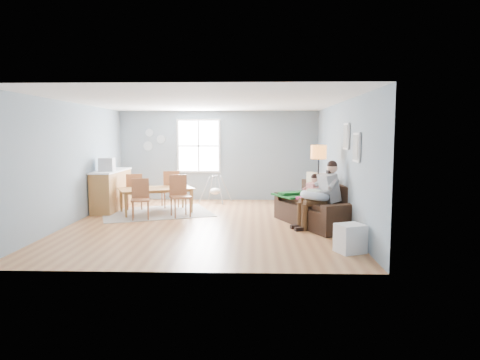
{
  "coord_description": "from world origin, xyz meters",
  "views": [
    {
      "loc": [
        1.07,
        -9.47,
        1.97
      ],
      "look_at": [
        0.77,
        -0.2,
        1.0
      ],
      "focal_mm": 32.0,
      "sensor_mm": 36.0,
      "label": 1
    }
  ],
  "objects_px": {
    "floor_lamp": "(319,159)",
    "chair_ne": "(171,186)",
    "chair_se": "(179,193)",
    "chair_sw": "(140,196)",
    "monitor": "(107,165)",
    "baby_swing": "(215,191)",
    "father": "(322,192)",
    "storage_cube": "(350,238)",
    "toddler": "(311,190)",
    "dining_table": "(156,200)",
    "counter": "(112,190)",
    "sofa": "(319,211)",
    "chair_nw": "(134,189)"
  },
  "relations": [
    {
      "from": "father",
      "to": "storage_cube",
      "type": "bearing_deg",
      "value": -84.41
    },
    {
      "from": "chair_nw",
      "to": "monitor",
      "type": "xyz_separation_m",
      "value": [
        -0.6,
        -0.37,
        0.68
      ]
    },
    {
      "from": "floor_lamp",
      "to": "monitor",
      "type": "relative_size",
      "value": 4.44
    },
    {
      "from": "toddler",
      "to": "floor_lamp",
      "type": "distance_m",
      "value": 0.74
    },
    {
      "from": "father",
      "to": "counter",
      "type": "bearing_deg",
      "value": 157.79
    },
    {
      "from": "toddler",
      "to": "dining_table",
      "type": "distance_m",
      "value": 3.96
    },
    {
      "from": "monitor",
      "to": "baby_swing",
      "type": "relative_size",
      "value": 0.41
    },
    {
      "from": "floor_lamp",
      "to": "chair_se",
      "type": "bearing_deg",
      "value": 170.55
    },
    {
      "from": "chair_nw",
      "to": "chair_ne",
      "type": "relative_size",
      "value": 0.95
    },
    {
      "from": "father",
      "to": "baby_swing",
      "type": "xyz_separation_m",
      "value": [
        -2.56,
        3.41,
        -0.42
      ]
    },
    {
      "from": "toddler",
      "to": "floor_lamp",
      "type": "relative_size",
      "value": 0.5
    },
    {
      "from": "dining_table",
      "to": "monitor",
      "type": "distance_m",
      "value": 1.57
    },
    {
      "from": "floor_lamp",
      "to": "baby_swing",
      "type": "xyz_separation_m",
      "value": [
        -2.59,
        2.7,
        -1.09
      ]
    },
    {
      "from": "storage_cube",
      "to": "monitor",
      "type": "bearing_deg",
      "value": 145.84
    },
    {
      "from": "chair_sw",
      "to": "baby_swing",
      "type": "relative_size",
      "value": 0.99
    },
    {
      "from": "chair_sw",
      "to": "chair_se",
      "type": "bearing_deg",
      "value": 21.3
    },
    {
      "from": "toddler",
      "to": "chair_se",
      "type": "xyz_separation_m",
      "value": [
        -3.09,
        0.75,
        -0.18
      ]
    },
    {
      "from": "father",
      "to": "baby_swing",
      "type": "height_order",
      "value": "father"
    },
    {
      "from": "storage_cube",
      "to": "chair_sw",
      "type": "distance_m",
      "value": 5.14
    },
    {
      "from": "toddler",
      "to": "chair_sw",
      "type": "relative_size",
      "value": 0.92
    },
    {
      "from": "toddler",
      "to": "floor_lamp",
      "type": "height_order",
      "value": "floor_lamp"
    },
    {
      "from": "storage_cube",
      "to": "chair_ne",
      "type": "height_order",
      "value": "chair_ne"
    },
    {
      "from": "chair_sw",
      "to": "baby_swing",
      "type": "bearing_deg",
      "value": 58.09
    },
    {
      "from": "dining_table",
      "to": "baby_swing",
      "type": "bearing_deg",
      "value": 26.9
    },
    {
      "from": "floor_lamp",
      "to": "chair_ne",
      "type": "bearing_deg",
      "value": 154.73
    },
    {
      "from": "storage_cube",
      "to": "baby_swing",
      "type": "bearing_deg",
      "value": 117.43
    },
    {
      "from": "father",
      "to": "chair_se",
      "type": "distance_m",
      "value": 3.49
    },
    {
      "from": "chair_sw",
      "to": "chair_ne",
      "type": "bearing_deg",
      "value": 74.9
    },
    {
      "from": "floor_lamp",
      "to": "chair_ne",
      "type": "xyz_separation_m",
      "value": [
        -3.72,
        1.76,
        -0.86
      ]
    },
    {
      "from": "chair_nw",
      "to": "counter",
      "type": "relative_size",
      "value": 0.51
    },
    {
      "from": "toddler",
      "to": "counter",
      "type": "xyz_separation_m",
      "value": [
        -5.05,
        1.62,
        -0.22
      ]
    },
    {
      "from": "chair_nw",
      "to": "chair_ne",
      "type": "distance_m",
      "value": 0.96
    },
    {
      "from": "toddler",
      "to": "chair_sw",
      "type": "distance_m",
      "value": 3.98
    },
    {
      "from": "chair_se",
      "to": "storage_cube",
      "type": "bearing_deg",
      "value": -42.49
    },
    {
      "from": "sofa",
      "to": "chair_se",
      "type": "relative_size",
      "value": 2.41
    },
    {
      "from": "chair_nw",
      "to": "counter",
      "type": "bearing_deg",
      "value": -179.34
    },
    {
      "from": "sofa",
      "to": "storage_cube",
      "type": "relative_size",
      "value": 4.43
    },
    {
      "from": "father",
      "to": "chair_se",
      "type": "xyz_separation_m",
      "value": [
        -3.25,
        1.26,
        -0.19
      ]
    },
    {
      "from": "dining_table",
      "to": "chair_sw",
      "type": "height_order",
      "value": "chair_sw"
    },
    {
      "from": "father",
      "to": "storage_cube",
      "type": "height_order",
      "value": "father"
    },
    {
      "from": "floor_lamp",
      "to": "dining_table",
      "type": "xyz_separation_m",
      "value": [
        -3.94,
        0.98,
        -1.13
      ]
    },
    {
      "from": "storage_cube",
      "to": "chair_se",
      "type": "relative_size",
      "value": 0.54
    },
    {
      "from": "dining_table",
      "to": "counter",
      "type": "relative_size",
      "value": 0.96
    },
    {
      "from": "dining_table",
      "to": "chair_ne",
      "type": "xyz_separation_m",
      "value": [
        0.22,
        0.78,
        0.27
      ]
    },
    {
      "from": "chair_sw",
      "to": "counter",
      "type": "height_order",
      "value": "counter"
    },
    {
      "from": "chair_ne",
      "to": "chair_se",
      "type": "bearing_deg",
      "value": -69.63
    },
    {
      "from": "chair_nw",
      "to": "baby_swing",
      "type": "bearing_deg",
      "value": 32.13
    },
    {
      "from": "monitor",
      "to": "floor_lamp",
      "type": "bearing_deg",
      "value": -11.4
    },
    {
      "from": "sofa",
      "to": "monitor",
      "type": "height_order",
      "value": "monitor"
    },
    {
      "from": "sofa",
      "to": "dining_table",
      "type": "xyz_separation_m",
      "value": [
        -3.92,
        1.35,
        -0.0
      ]
    }
  ]
}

